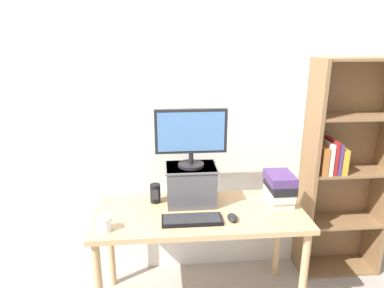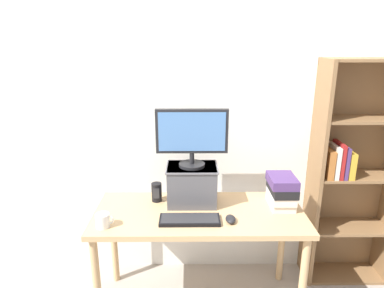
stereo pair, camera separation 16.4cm
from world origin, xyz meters
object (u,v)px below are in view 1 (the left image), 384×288
at_px(bookshelf_unit, 343,169).
at_px(desk_speaker, 155,193).
at_px(desk, 200,223).
at_px(computer_monitor, 191,135).
at_px(keyboard, 192,220).
at_px(riser_box, 191,184).
at_px(computer_mouse, 232,218).
at_px(coffee_mug, 105,224).
at_px(book_stack, 279,188).

bearing_deg(bookshelf_unit, desk_speaker, -173.57).
distance_m(desk, desk_speaker, 0.37).
xyz_separation_m(bookshelf_unit, desk_speaker, (-1.45, -0.16, -0.07)).
bearing_deg(desk, computer_monitor, 110.37).
relative_size(keyboard, desk_speaker, 2.85).
relative_size(bookshelf_unit, riser_box, 4.86).
xyz_separation_m(bookshelf_unit, computer_monitor, (-1.20, -0.19, 0.36)).
distance_m(computer_monitor, desk_speaker, 0.50).
height_order(computer_monitor, computer_mouse, computer_monitor).
bearing_deg(desk_speaker, coffee_mug, -130.02).
relative_size(desk, bookshelf_unit, 0.81).
xyz_separation_m(riser_box, book_stack, (0.61, -0.06, -0.03)).
xyz_separation_m(desk, computer_monitor, (-0.05, 0.13, 0.58)).
distance_m(riser_box, coffee_mug, 0.64).
height_order(riser_box, coffee_mug, riser_box).
xyz_separation_m(keyboard, coffee_mug, (-0.53, -0.06, 0.03)).
xyz_separation_m(bookshelf_unit, keyboard, (-1.22, -0.46, -0.13)).
relative_size(bookshelf_unit, computer_monitor, 3.58).
bearing_deg(riser_box, book_stack, -5.73).
height_order(desk, book_stack, book_stack).
bearing_deg(desk, keyboard, -116.29).
relative_size(computer_monitor, book_stack, 1.87).
distance_m(book_stack, desk_speaker, 0.87).
height_order(bookshelf_unit, keyboard, bookshelf_unit).
relative_size(desk, keyboard, 3.66).
xyz_separation_m(keyboard, desk_speaker, (-0.23, 0.29, 0.05)).
bearing_deg(computer_monitor, computer_mouse, -47.76).
distance_m(riser_box, computer_mouse, 0.38).
bearing_deg(desk, coffee_mug, -162.16).
height_order(desk, computer_mouse, computer_mouse).
distance_m(riser_box, book_stack, 0.61).
distance_m(bookshelf_unit, keyboard, 1.31).
distance_m(computer_mouse, book_stack, 0.43).
bearing_deg(computer_monitor, coffee_mug, -149.43).
xyz_separation_m(bookshelf_unit, riser_box, (-1.20, -0.19, 0.00)).
relative_size(book_stack, coffee_mug, 2.26).
xyz_separation_m(bookshelf_unit, computer_mouse, (-0.96, -0.46, -0.12)).
height_order(computer_mouse, book_stack, book_stack).
bearing_deg(desk_speaker, keyboard, -51.40).
bearing_deg(keyboard, desk, 63.71).
bearing_deg(desk, riser_box, 110.16).
bearing_deg(bookshelf_unit, coffee_mug, -163.55).
distance_m(desk, riser_box, 0.27).
bearing_deg(bookshelf_unit, desk, -164.27).
bearing_deg(coffee_mug, computer_mouse, 4.06).
bearing_deg(coffee_mug, desk_speaker, 49.98).
bearing_deg(riser_box, keyboard, -93.51).
distance_m(book_stack, coffee_mug, 1.19).
bearing_deg(book_stack, bookshelf_unit, 23.20).
bearing_deg(computer_mouse, coffee_mug, -175.94).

